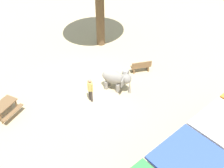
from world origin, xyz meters
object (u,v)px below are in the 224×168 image
Objects in this scene: picnic_table_near at (4,107)px; elephant at (116,78)px; wooden_bench at (141,66)px; feed_bucket at (125,72)px; market_stall_white at (221,145)px; person_handler at (90,88)px.

elephant is at bearing -43.94° from picnic_table_near.
wooden_bench reaches higher than feed_bucket.
wooden_bench is 7.82m from market_stall_white.
person_handler is 1.13× the size of wooden_bench.
market_stall_white reaches higher than wooden_bench.
elephant is 6.74m from picnic_table_near.
picnic_table_near is at bearing 153.30° from person_handler.
feed_bucket is at bearing 10.33° from person_handler.
person_handler is (1.87, -0.19, 0.08)m from elephant.
elephant is at bearing 27.39° from feed_bucket.
wooden_bench is at bearing 1.06° from person_handler.
elephant is 1.88m from person_handler.
person_handler is 4.96m from picnic_table_near.
person_handler reaches higher than picnic_table_near.
feed_bucket is (-3.40, -0.61, -0.79)m from person_handler.
market_stall_white is (2.50, 7.37, 0.67)m from wooden_bench.
feed_bucket is (-7.81, 1.63, -0.43)m from picnic_table_near.
market_stall_white is at bearing -26.88° from elephant.
feed_bucket is (1.01, -0.54, -0.31)m from wooden_bench.
wooden_bench is at bearing -36.66° from picnic_table_near.
elephant is 1.87m from feed_bucket.
elephant reaches higher than feed_bucket.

